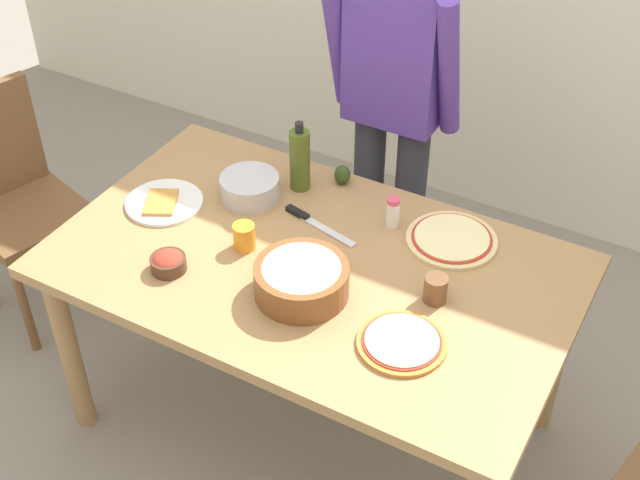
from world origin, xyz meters
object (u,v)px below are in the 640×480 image
at_px(pizza_raw_on_board, 452,239).
at_px(chef_knife, 312,221).
at_px(person_cook, 395,96).
at_px(cup_small_brown, 436,289).
at_px(pizza_cooked_on_tray, 402,342).
at_px(cup_orange, 244,236).
at_px(chair_wooden_left, 15,194).
at_px(popcorn_bowl, 301,277).
at_px(mixing_bowl_steel, 250,187).
at_px(avocado, 342,175).
at_px(small_sauce_bowl, 168,262).
at_px(dining_table, 312,283).
at_px(olive_oil_bottle, 300,159).
at_px(salt_shaker, 393,212).
at_px(plate_with_slice, 164,203).

xyz_separation_m(pizza_raw_on_board, chef_knife, (-0.43, -0.13, -0.00)).
relative_size(person_cook, cup_small_brown, 19.06).
height_order(pizza_cooked_on_tray, cup_orange, cup_orange).
relative_size(chair_wooden_left, popcorn_bowl, 3.39).
distance_m(pizza_raw_on_board, cup_orange, 0.65).
height_order(person_cook, chair_wooden_left, person_cook).
bearing_deg(person_cook, mixing_bowl_steel, -114.70).
bearing_deg(pizza_raw_on_board, pizza_cooked_on_tray, -83.78).
distance_m(pizza_raw_on_board, avocado, 0.47).
relative_size(chair_wooden_left, cup_orange, 11.18).
xyz_separation_m(cup_orange, avocado, (0.10, 0.46, -0.01)).
relative_size(popcorn_bowl, small_sauce_bowl, 2.55).
relative_size(dining_table, pizza_raw_on_board, 5.51).
relative_size(olive_oil_bottle, salt_shaker, 2.42).
bearing_deg(chair_wooden_left, dining_table, -0.46).
distance_m(popcorn_bowl, avocado, 0.58).
height_order(mixing_bowl_steel, olive_oil_bottle, olive_oil_bottle).
height_order(chair_wooden_left, plate_with_slice, chair_wooden_left).
bearing_deg(salt_shaker, pizza_cooked_on_tray, -61.72).
xyz_separation_m(mixing_bowl_steel, cup_small_brown, (0.75, -0.16, 0.00)).
height_order(chair_wooden_left, popcorn_bowl, chair_wooden_left).
relative_size(chair_wooden_left, salt_shaker, 8.96).
bearing_deg(pizza_cooked_on_tray, cup_orange, 166.71).
bearing_deg(avocado, small_sauce_bowl, -110.61).
relative_size(cup_orange, salt_shaker, 0.80).
distance_m(person_cook, chair_wooden_left, 1.49).
bearing_deg(avocado, dining_table, -74.40).
height_order(pizza_raw_on_board, small_sauce_bowl, small_sauce_bowl).
bearing_deg(plate_with_slice, pizza_cooked_on_tray, -11.61).
bearing_deg(pizza_raw_on_board, cup_orange, -148.34).
bearing_deg(dining_table, olive_oil_bottle, 125.51).
bearing_deg(person_cook, dining_table, -83.36).
bearing_deg(olive_oil_bottle, cup_small_brown, -25.38).
height_order(olive_oil_bottle, chef_knife, olive_oil_bottle).
xyz_separation_m(salt_shaker, avocado, (-0.25, 0.13, -0.02)).
bearing_deg(pizza_cooked_on_tray, chef_knife, 144.00).
bearing_deg(mixing_bowl_steel, pizza_raw_on_board, 9.22).
distance_m(cup_small_brown, avocado, 0.64).
bearing_deg(chef_knife, salt_shaker, 26.68).
xyz_separation_m(pizza_raw_on_board, cup_orange, (-0.56, -0.34, 0.03)).
height_order(pizza_cooked_on_tray, salt_shaker, salt_shaker).
bearing_deg(cup_small_brown, small_sauce_bowl, -160.46).
xyz_separation_m(chair_wooden_left, pizza_cooked_on_tray, (1.71, -0.20, 0.23)).
height_order(cup_small_brown, avocado, cup_small_brown).
height_order(person_cook, mixing_bowl_steel, person_cook).
height_order(pizza_raw_on_board, mixing_bowl_steel, mixing_bowl_steel).
height_order(person_cook, cup_orange, person_cook).
distance_m(small_sauce_bowl, avocado, 0.70).
relative_size(chair_wooden_left, pizza_cooked_on_tray, 3.77).
xyz_separation_m(dining_table, chef_knife, (-0.10, 0.17, 0.10)).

